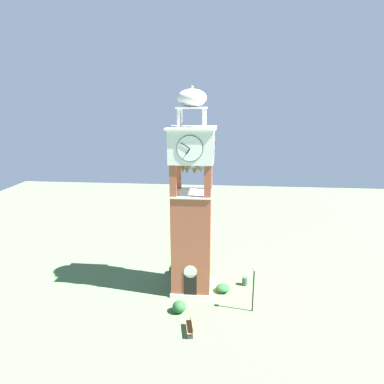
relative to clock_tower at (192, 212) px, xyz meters
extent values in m
plane|color=#517547|center=(0.00, 0.00, -7.33)|extent=(80.00, 80.00, 0.00)
cube|color=#9E4C38|center=(0.00, 0.00, -2.86)|extent=(3.31, 3.31, 8.94)
cube|color=silver|center=(0.00, 0.00, -7.15)|extent=(3.51, 3.51, 0.35)
cube|color=black|center=(0.00, -1.67, -6.18)|extent=(1.10, 0.04, 2.20)
cylinder|color=silver|center=(0.00, -1.67, -4.78)|extent=(1.10, 0.04, 1.10)
cube|color=#9E4C38|center=(-1.37, -1.37, 2.97)|extent=(0.56, 0.56, 2.72)
cube|color=#9E4C38|center=(1.38, -1.37, 2.97)|extent=(0.56, 0.56, 2.72)
cube|color=#9E4C38|center=(-1.37, 1.38, 2.97)|extent=(0.56, 0.56, 2.72)
cube|color=#9E4C38|center=(1.38, 1.38, 2.97)|extent=(0.56, 0.56, 2.72)
cube|color=silver|center=(0.00, 0.00, 1.67)|extent=(3.47, 3.47, 0.12)
cone|color=brown|center=(0.73, -0.13, 3.71)|extent=(0.39, 0.39, 0.39)
cone|color=brown|center=(0.40, 0.63, 3.71)|extent=(0.51, 0.51, 0.46)
cone|color=brown|center=(-0.33, 0.67, 3.71)|extent=(0.60, 0.60, 0.35)
cone|color=brown|center=(-0.74, -0.01, 3.71)|extent=(0.56, 0.56, 0.54)
cone|color=brown|center=(-0.34, -0.66, 3.71)|extent=(0.47, 0.47, 0.48)
cone|color=brown|center=(0.28, -0.69, 3.71)|extent=(0.53, 0.53, 0.44)
cube|color=silver|center=(0.00, 0.00, 5.67)|extent=(3.55, 3.55, 2.67)
cylinder|color=white|center=(0.00, -1.79, 5.67)|extent=(2.03, 0.05, 2.03)
torus|color=black|center=(0.00, -1.79, 5.67)|extent=(2.05, 0.06, 2.05)
cube|color=black|center=(-0.13, -1.85, 5.45)|extent=(0.34, 0.03, 0.48)
cube|color=black|center=(-0.34, -1.85, 5.88)|extent=(0.72, 0.03, 0.48)
cylinder|color=white|center=(0.00, 1.80, 5.67)|extent=(2.03, 0.05, 2.03)
torus|color=black|center=(0.00, 1.80, 5.67)|extent=(2.05, 0.06, 2.05)
cube|color=black|center=(-0.13, 1.86, 5.45)|extent=(0.34, 0.03, 0.48)
cube|color=black|center=(-0.34, 1.86, 5.88)|extent=(0.72, 0.03, 0.48)
cylinder|color=white|center=(-1.79, 0.00, 5.67)|extent=(0.05, 2.03, 2.03)
torus|color=black|center=(-1.79, 0.00, 5.67)|extent=(0.06, 2.05, 2.05)
cube|color=black|center=(-1.85, -0.13, 5.45)|extent=(0.03, 0.34, 0.48)
cube|color=black|center=(-1.85, -0.34, 5.88)|extent=(0.03, 0.72, 0.48)
cylinder|color=white|center=(1.80, 0.00, 5.67)|extent=(0.05, 2.03, 2.03)
torus|color=black|center=(1.80, 0.00, 5.67)|extent=(0.06, 2.05, 2.05)
cube|color=black|center=(1.86, -0.13, 5.45)|extent=(0.03, 0.34, 0.48)
cube|color=black|center=(1.86, -0.34, 5.88)|extent=(0.03, 0.72, 0.48)
cube|color=silver|center=(0.00, 0.00, 7.08)|extent=(3.91, 3.91, 0.16)
cylinder|color=silver|center=(-0.98, -0.97, 7.87)|extent=(0.22, 0.22, 1.43)
cylinder|color=silver|center=(0.98, -0.97, 7.87)|extent=(0.22, 0.22, 1.43)
cylinder|color=silver|center=(-0.98, 0.98, 7.87)|extent=(0.22, 0.22, 1.43)
cylinder|color=silver|center=(0.98, 0.98, 7.87)|extent=(0.22, 0.22, 1.43)
cube|color=silver|center=(0.00, 0.00, 8.65)|extent=(2.39, 2.39, 0.12)
ellipsoid|color=silver|center=(0.00, 0.00, 9.41)|extent=(2.31, 2.31, 1.39)
sphere|color=#B79338|center=(0.00, 0.00, 10.22)|extent=(0.24, 0.24, 0.24)
cube|color=brown|center=(0.36, -6.08, -6.88)|extent=(0.74, 1.66, 0.06)
cube|color=brown|center=(0.54, -6.04, -6.60)|extent=(0.36, 1.58, 0.44)
cube|color=#2D2D33|center=(0.50, -6.78, -7.12)|extent=(0.40, 0.16, 0.42)
cube|color=#2D2D33|center=(0.22, -5.37, -7.12)|extent=(0.40, 0.16, 0.42)
cylinder|color=black|center=(5.19, -2.97, -5.54)|extent=(0.12, 0.12, 3.57)
sphere|color=silver|center=(5.19, -2.97, -3.58)|extent=(0.36, 0.36, 0.36)
cylinder|color=#38513D|center=(4.83, 1.04, -6.93)|extent=(0.52, 0.52, 0.80)
ellipsoid|color=#234C28|center=(-0.70, -3.66, -6.85)|extent=(1.09, 1.09, 0.96)
ellipsoid|color=#234C28|center=(2.79, -0.28, -7.00)|extent=(1.22, 1.22, 0.65)
ellipsoid|color=#234C28|center=(-2.05, 2.56, -6.86)|extent=(0.94, 0.94, 0.95)
camera|label=1|loc=(2.50, -27.08, 8.96)|focal=31.24mm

